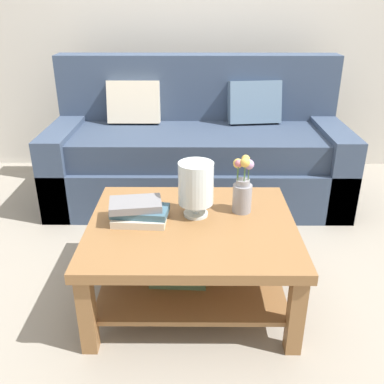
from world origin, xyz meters
name	(u,v)px	position (x,y,z in m)	size (l,w,h in m)	color
ground_plane	(201,254)	(0.00, 0.00, 0.00)	(10.00, 10.00, 0.00)	gray
back_wall	(200,11)	(0.00, 1.65, 1.35)	(6.40, 0.12, 2.70)	beige
couch	(197,152)	(-0.02, 0.89, 0.36)	(2.19, 0.90, 1.06)	#384760
coffee_table	(191,244)	(-0.06, -0.41, 0.32)	(1.02, 0.87, 0.45)	olive
book_stack_main	(139,211)	(-0.32, -0.38, 0.50)	(0.30, 0.21, 0.11)	beige
glass_hurricane_vase	(196,185)	(-0.04, -0.32, 0.62)	(0.18, 0.18, 0.28)	silver
flower_pitcher	(243,189)	(0.20, -0.27, 0.58)	(0.10, 0.10, 0.30)	gray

